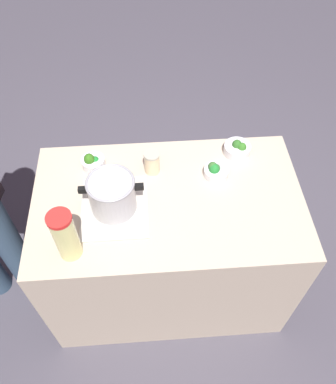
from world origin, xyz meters
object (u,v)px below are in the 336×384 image
cooking_pot (112,194)px  broccoli_bowl_back (215,171)px  lemonade_pitcher (65,235)px  mason_jar (152,162)px  broccoli_bowl_center (237,149)px  broccoli_bowl_front (93,162)px

cooking_pot → broccoli_bowl_back: 0.51m
cooking_pot → broccoli_bowl_back: cooking_pot is taller
cooking_pot → lemonade_pitcher: bearing=50.5°
mason_jar → broccoli_bowl_back: mason_jar is taller
mason_jar → broccoli_bowl_center: size_ratio=0.89×
cooking_pot → broccoli_bowl_center: (-0.61, -0.30, -0.07)m
cooking_pot → mason_jar: cooking_pot is taller
mason_jar → cooking_pot: bearing=49.5°
broccoli_bowl_front → broccoli_bowl_back: broccoli_bowl_front is taller
broccoli_bowl_back → broccoli_bowl_center: bearing=-133.8°
broccoli_bowl_center → broccoli_bowl_front: bearing=3.0°
broccoli_bowl_front → broccoli_bowl_center: broccoli_bowl_front is taller
lemonade_pitcher → mason_jar: bearing=-130.0°
mason_jar → broccoli_bowl_center: 0.44m
mason_jar → broccoli_bowl_front: (0.29, -0.05, -0.03)m
mason_jar → lemonade_pitcher: bearing=50.0°
broccoli_bowl_front → broccoli_bowl_center: bearing=-177.0°
mason_jar → broccoli_bowl_back: 0.31m
cooking_pot → broccoli_bowl_back: (-0.48, -0.16, -0.07)m
broccoli_bowl_front → broccoli_bowl_center: 0.72m
cooking_pot → broccoli_bowl_center: bearing=-154.0°
broccoli_bowl_center → broccoli_bowl_back: broccoli_bowl_center is taller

